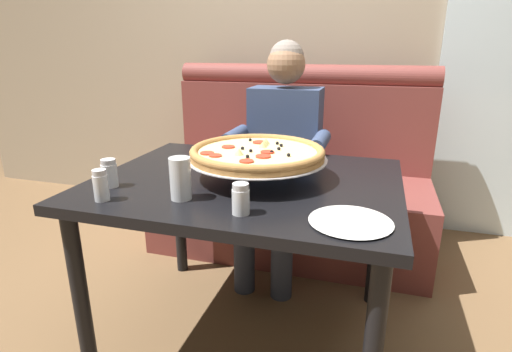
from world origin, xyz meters
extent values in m
plane|color=brown|center=(0.00, 0.00, 0.00)|extent=(16.00, 16.00, 0.00)
cube|color=tan|center=(0.00, 1.51, 1.40)|extent=(6.00, 0.12, 2.80)
cube|color=brown|center=(0.00, 0.81, 0.23)|extent=(1.67, 0.60, 0.46)
cube|color=brown|center=(0.00, 1.20, 0.69)|extent=(1.67, 0.18, 0.65)
cylinder|color=brown|center=(0.00, 1.20, 1.06)|extent=(1.67, 0.14, 0.14)
cube|color=black|center=(0.00, 0.00, 0.71)|extent=(1.20, 0.94, 0.04)
cylinder|color=black|center=(-0.53, -0.40, 0.35)|extent=(0.06, 0.06, 0.69)
cylinder|color=black|center=(-0.53, 0.40, 0.35)|extent=(0.06, 0.06, 0.69)
cylinder|color=black|center=(0.53, 0.40, 0.35)|extent=(0.06, 0.06, 0.69)
cube|color=#2D3342|center=(-0.02, 0.56, 0.54)|extent=(0.34, 0.40, 0.15)
cylinder|color=#2D3342|center=(-0.12, 0.31, 0.23)|extent=(0.11, 0.11, 0.46)
cylinder|color=#2D3342|center=(0.08, 0.31, 0.23)|extent=(0.11, 0.11, 0.46)
cube|color=#38476B|center=(-0.02, 0.78, 0.74)|extent=(0.40, 0.22, 0.56)
cylinder|color=#38476B|center=(-0.25, 0.56, 0.77)|extent=(0.08, 0.28, 0.08)
cylinder|color=#38476B|center=(0.21, 0.56, 0.77)|extent=(0.08, 0.28, 0.08)
sphere|color=#997051|center=(-0.02, 0.76, 1.15)|extent=(0.21, 0.21, 0.21)
sphere|color=gray|center=(-0.02, 0.77, 1.18)|extent=(0.19, 0.19, 0.19)
cylinder|color=silver|center=(0.04, -0.12, 0.77)|extent=(0.01, 0.01, 0.08)
cylinder|color=silver|center=(-0.09, 0.10, 0.77)|extent=(0.01, 0.01, 0.08)
cylinder|color=silver|center=(0.16, 0.10, 0.77)|extent=(0.01, 0.01, 0.08)
torus|color=silver|center=(0.04, 0.03, 0.81)|extent=(0.30, 0.30, 0.01)
cylinder|color=silver|center=(0.04, 0.03, 0.82)|extent=(0.55, 0.55, 0.00)
cylinder|color=#B77F42|center=(0.04, 0.03, 0.83)|extent=(0.53, 0.53, 0.02)
torus|color=#B77F42|center=(0.04, 0.03, 0.85)|extent=(0.53, 0.53, 0.03)
cylinder|color=beige|center=(0.04, 0.03, 0.84)|extent=(0.47, 0.47, 0.01)
cylinder|color=red|center=(-0.13, -0.07, 0.85)|extent=(0.05, 0.05, 0.01)
cylinder|color=red|center=(0.08, 0.01, 0.85)|extent=(0.05, 0.05, 0.01)
cylinder|color=red|center=(-0.09, -0.10, 0.85)|extent=(0.05, 0.05, 0.01)
cylinder|color=red|center=(0.08, -0.06, 0.85)|extent=(0.06, 0.06, 0.01)
cylinder|color=red|center=(-0.09, 0.05, 0.85)|extent=(0.05, 0.05, 0.01)
cylinder|color=red|center=(0.01, 0.16, 0.85)|extent=(0.06, 0.06, 0.01)
cylinder|color=red|center=(0.04, -0.14, 0.85)|extent=(0.05, 0.05, 0.01)
sphere|color=black|center=(0.11, 0.12, 0.85)|extent=(0.01, 0.01, 0.01)
sphere|color=black|center=(0.09, 0.16, 0.85)|extent=(0.01, 0.01, 0.01)
sphere|color=black|center=(-0.04, 0.18, 0.85)|extent=(0.01, 0.01, 0.01)
sphere|color=black|center=(0.10, 0.01, 0.85)|extent=(0.01, 0.01, 0.01)
sphere|color=black|center=(0.03, -0.08, 0.85)|extent=(0.01, 0.01, 0.01)
sphere|color=black|center=(0.17, -0.02, 0.85)|extent=(0.01, 0.01, 0.01)
sphere|color=black|center=(-0.03, 0.03, 0.85)|extent=(0.01, 0.01, 0.01)
sphere|color=black|center=(0.12, 0.06, 0.85)|extent=(0.01, 0.01, 0.01)
sphere|color=black|center=(0.02, 0.00, 0.85)|extent=(0.01, 0.01, 0.01)
cone|color=#CCC675|center=(0.04, 0.09, 0.86)|extent=(0.04, 0.04, 0.02)
cone|color=#CCC675|center=(0.04, 0.12, 0.86)|extent=(0.04, 0.04, 0.02)
cone|color=#CCC675|center=(-0.01, -0.05, 0.86)|extent=(0.04, 0.04, 0.02)
cone|color=#CCC675|center=(0.04, 0.15, 0.86)|extent=(0.04, 0.04, 0.02)
cylinder|color=white|center=(0.09, -0.34, 0.77)|extent=(0.06, 0.06, 0.08)
cylinder|color=#4C6633|center=(0.09, -0.34, 0.76)|extent=(0.05, 0.05, 0.05)
cylinder|color=silver|center=(0.09, -0.34, 0.83)|extent=(0.05, 0.05, 0.02)
cylinder|color=white|center=(-0.46, -0.24, 0.78)|extent=(0.06, 0.06, 0.09)
cylinder|color=#A82D19|center=(-0.46, -0.24, 0.75)|extent=(0.05, 0.05, 0.04)
cylinder|color=silver|center=(-0.46, -0.24, 0.83)|extent=(0.05, 0.05, 0.02)
cylinder|color=white|center=(-0.40, -0.37, 0.78)|extent=(0.05, 0.05, 0.09)
cylinder|color=silver|center=(-0.40, -0.37, 0.76)|extent=(0.04, 0.04, 0.06)
cylinder|color=silver|center=(-0.40, -0.37, 0.83)|extent=(0.05, 0.05, 0.02)
cylinder|color=white|center=(0.43, -0.31, 0.74)|extent=(0.18, 0.18, 0.01)
cone|color=white|center=(0.43, -0.31, 0.75)|extent=(0.25, 0.25, 0.01)
cylinder|color=silver|center=(-0.15, -0.28, 0.81)|extent=(0.07, 0.07, 0.15)
cylinder|color=gold|center=(-0.15, -0.28, 0.79)|extent=(0.06, 0.06, 0.10)
cylinder|color=black|center=(1.13, 2.11, 0.22)|extent=(0.02, 0.02, 0.44)
cylinder|color=black|center=(1.11, 1.85, 0.22)|extent=(0.02, 0.02, 0.44)
cylinder|color=black|center=(1.39, 2.09, 0.22)|extent=(0.02, 0.02, 0.44)
cylinder|color=black|center=(1.37, 1.83, 0.22)|extent=(0.02, 0.02, 0.44)
cylinder|color=black|center=(1.25, 1.97, 0.45)|extent=(0.40, 0.40, 0.02)
cube|color=black|center=(1.41, 1.96, 0.65)|extent=(0.05, 0.32, 0.42)
camera|label=1|loc=(0.47, -1.45, 1.24)|focal=28.13mm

